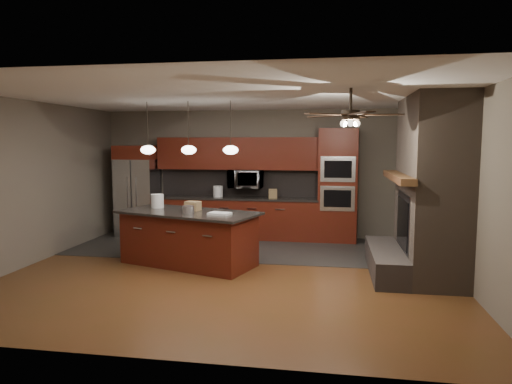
% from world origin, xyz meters
% --- Properties ---
extents(ground, '(7.00, 7.00, 0.00)m').
position_xyz_m(ground, '(0.00, 0.00, 0.00)').
color(ground, '#59311A').
rests_on(ground, ground).
extents(ceiling, '(7.00, 6.00, 0.02)m').
position_xyz_m(ceiling, '(0.00, 0.00, 2.80)').
color(ceiling, white).
rests_on(ceiling, back_wall).
extents(back_wall, '(7.00, 0.02, 2.80)m').
position_xyz_m(back_wall, '(0.00, 3.00, 1.40)').
color(back_wall, '#645A50').
rests_on(back_wall, ground).
extents(right_wall, '(0.02, 6.00, 2.80)m').
position_xyz_m(right_wall, '(3.50, 0.00, 1.40)').
color(right_wall, '#645A50').
rests_on(right_wall, ground).
extents(left_wall, '(0.02, 6.00, 2.80)m').
position_xyz_m(left_wall, '(-3.50, 0.00, 1.40)').
color(left_wall, '#645A50').
rests_on(left_wall, ground).
extents(slate_tile_patch, '(7.00, 2.40, 0.01)m').
position_xyz_m(slate_tile_patch, '(0.00, 1.80, 0.01)').
color(slate_tile_patch, '#2C2A27').
rests_on(slate_tile_patch, ground).
extents(fireplace_column, '(1.30, 2.10, 2.80)m').
position_xyz_m(fireplace_column, '(3.04, 0.40, 1.30)').
color(fireplace_column, brown).
rests_on(fireplace_column, ground).
extents(back_cabinetry, '(3.59, 0.64, 2.20)m').
position_xyz_m(back_cabinetry, '(-0.48, 2.74, 0.89)').
color(back_cabinetry, '#571710').
rests_on(back_cabinetry, ground).
extents(oven_tower, '(0.80, 0.63, 2.38)m').
position_xyz_m(oven_tower, '(1.70, 2.69, 1.19)').
color(oven_tower, '#571710').
rests_on(oven_tower, ground).
extents(microwave, '(0.73, 0.41, 0.50)m').
position_xyz_m(microwave, '(-0.27, 2.75, 1.30)').
color(microwave, silver).
rests_on(microwave, back_cabinetry).
extents(refrigerator, '(0.86, 0.75, 2.02)m').
position_xyz_m(refrigerator, '(-2.71, 2.62, 1.01)').
color(refrigerator, silver).
rests_on(refrigerator, ground).
extents(kitchen_island, '(2.60, 1.76, 0.92)m').
position_xyz_m(kitchen_island, '(-0.83, 0.40, 0.46)').
color(kitchen_island, '#571710').
rests_on(kitchen_island, ground).
extents(white_bucket, '(0.32, 0.32, 0.25)m').
position_xyz_m(white_bucket, '(-1.52, 0.74, 1.04)').
color(white_bucket, white).
rests_on(white_bucket, kitchen_island).
extents(paint_can, '(0.27, 0.27, 0.13)m').
position_xyz_m(paint_can, '(-0.76, 0.18, 0.98)').
color(paint_can, silver).
rests_on(paint_can, kitchen_island).
extents(paint_tray, '(0.39, 0.32, 0.03)m').
position_xyz_m(paint_tray, '(-0.22, 0.15, 0.94)').
color(paint_tray, white).
rests_on(paint_tray, kitchen_island).
extents(cardboard_box, '(0.28, 0.23, 0.16)m').
position_xyz_m(cardboard_box, '(-0.79, 0.53, 1.00)').
color(cardboard_box, olive).
rests_on(cardboard_box, kitchen_island).
extents(counter_bucket, '(0.23, 0.23, 0.24)m').
position_xyz_m(counter_bucket, '(-0.88, 2.70, 1.02)').
color(counter_bucket, white).
rests_on(counter_bucket, back_cabinetry).
extents(counter_box, '(0.20, 0.16, 0.20)m').
position_xyz_m(counter_box, '(0.34, 2.65, 1.00)').
color(counter_box, '#92764B').
rests_on(counter_box, back_cabinetry).
extents(pendant_left, '(0.26, 0.26, 0.92)m').
position_xyz_m(pendant_left, '(-1.65, 0.70, 1.96)').
color(pendant_left, black).
rests_on(pendant_left, ceiling).
extents(pendant_center, '(0.26, 0.26, 0.92)m').
position_xyz_m(pendant_center, '(-0.90, 0.70, 1.96)').
color(pendant_center, black).
rests_on(pendant_center, ceiling).
extents(pendant_right, '(0.26, 0.26, 0.92)m').
position_xyz_m(pendant_right, '(-0.15, 0.70, 1.96)').
color(pendant_right, black).
rests_on(pendant_right, ceiling).
extents(ceiling_fan, '(1.27, 1.33, 0.41)m').
position_xyz_m(ceiling_fan, '(1.80, -0.80, 2.46)').
color(ceiling_fan, black).
rests_on(ceiling_fan, ceiling).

